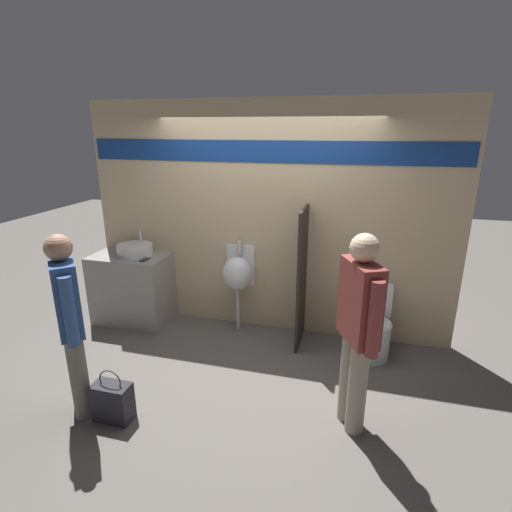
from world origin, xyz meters
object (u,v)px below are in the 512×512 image
(sink_basin, at_px, (135,249))
(urinal_near_counter, at_px, (238,273))
(cell_phone, at_px, (145,260))
(person_with_lanyard, at_px, (70,320))
(toilet, at_px, (371,328))
(shopping_bag, at_px, (113,401))
(person_in_vest, at_px, (358,326))

(sink_basin, relative_size, urinal_near_counter, 0.39)
(cell_phone, relative_size, person_with_lanyard, 0.09)
(toilet, height_order, shopping_bag, toilet)
(shopping_bag, bearing_deg, person_with_lanyard, 176.40)
(sink_basin, xyz_separation_m, cell_phone, (0.23, -0.17, -0.06))
(person_in_vest, height_order, person_with_lanyard, person_in_vest)
(sink_basin, distance_m, urinal_near_counter, 1.33)
(person_with_lanyard, bearing_deg, toilet, -99.89)
(person_with_lanyard, height_order, shopping_bag, person_with_lanyard)
(shopping_bag, bearing_deg, sink_basin, 113.69)
(sink_basin, distance_m, cell_phone, 0.29)
(urinal_near_counter, bearing_deg, sink_basin, -176.29)
(sink_basin, relative_size, shopping_bag, 0.90)
(urinal_near_counter, height_order, shopping_bag, urinal_near_counter)
(person_in_vest, bearing_deg, person_with_lanyard, 74.45)
(person_with_lanyard, relative_size, shopping_bag, 3.36)
(cell_phone, bearing_deg, toilet, 1.97)
(person_with_lanyard, bearing_deg, person_in_vest, -122.82)
(urinal_near_counter, relative_size, person_with_lanyard, 0.68)
(toilet, height_order, person_with_lanyard, person_with_lanyard)
(urinal_near_counter, bearing_deg, person_in_vest, -43.99)
(sink_basin, xyz_separation_m, person_with_lanyard, (0.44, -1.73, -0.06))
(urinal_near_counter, bearing_deg, cell_phone, -166.52)
(toilet, bearing_deg, sink_basin, 178.37)
(cell_phone, bearing_deg, person_with_lanyard, -82.28)
(urinal_near_counter, relative_size, shopping_bag, 2.29)
(person_in_vest, distance_m, shopping_bag, 2.14)
(cell_phone, xyz_separation_m, toilet, (2.65, 0.09, -0.59))
(urinal_near_counter, distance_m, person_in_vest, 1.98)
(cell_phone, xyz_separation_m, urinal_near_counter, (1.08, 0.26, -0.16))
(shopping_bag, bearing_deg, urinal_near_counter, 73.59)
(toilet, bearing_deg, person_in_vest, -97.65)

